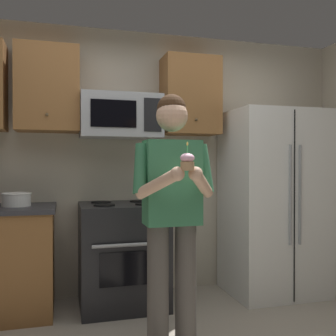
# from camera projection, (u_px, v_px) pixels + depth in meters

# --- Properties ---
(wall_back) EXTENTS (4.40, 0.10, 2.60)m
(wall_back) POSITION_uv_depth(u_px,v_px,m) (132.00, 162.00, 3.88)
(wall_back) COLOR #B7AD99
(wall_back) RESTS_ON ground
(oven_range) EXTENTS (0.76, 0.70, 0.93)m
(oven_range) POSITION_uv_depth(u_px,v_px,m) (123.00, 254.00, 3.47)
(oven_range) COLOR black
(oven_range) RESTS_ON ground
(microwave) EXTENTS (0.74, 0.41, 0.40)m
(microwave) POSITION_uv_depth(u_px,v_px,m) (121.00, 117.00, 3.58)
(microwave) COLOR #9EA0A5
(refrigerator) EXTENTS (0.90, 0.75, 1.80)m
(refrigerator) POSITION_uv_depth(u_px,v_px,m) (273.00, 202.00, 3.83)
(refrigerator) COLOR white
(refrigerator) RESTS_ON ground
(cabinet_row_upper) EXTENTS (2.78, 0.36, 0.76)m
(cabinet_row_upper) POSITION_uv_depth(u_px,v_px,m) (56.00, 90.00, 3.47)
(cabinet_row_upper) COLOR brown
(bowl_large_white) EXTENTS (0.25, 0.25, 0.11)m
(bowl_large_white) POSITION_uv_depth(u_px,v_px,m) (16.00, 199.00, 3.27)
(bowl_large_white) COLOR white
(bowl_large_white) RESTS_ON counter_left
(person) EXTENTS (0.60, 0.48, 1.76)m
(person) POSITION_uv_depth(u_px,v_px,m) (172.00, 205.00, 2.65)
(person) COLOR #4C4742
(person) RESTS_ON ground
(cupcake) EXTENTS (0.09, 0.09, 0.17)m
(cupcake) POSITION_uv_depth(u_px,v_px,m) (187.00, 162.00, 2.33)
(cupcake) COLOR #A87F56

